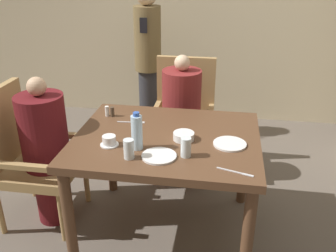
{
  "coord_description": "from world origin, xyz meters",
  "views": [
    {
      "loc": [
        0.35,
        -2.12,
        1.8
      ],
      "look_at": [
        0.0,
        0.05,
        0.79
      ],
      "focal_mm": 40.0,
      "sensor_mm": 36.0,
      "label": 1
    }
  ],
  "objects_px": {
    "diner_in_left_chair": "(46,151)",
    "teacup_with_saucer": "(109,141)",
    "standing_host": "(148,59)",
    "bowl_small": "(184,136)",
    "glass_tall_near": "(129,149)",
    "chair_far_side": "(183,114)",
    "plate_main_right": "(158,156)",
    "glass_tall_mid": "(186,147)",
    "diner_in_far_chair": "(181,117)",
    "plate_main_left": "(230,144)",
    "water_bottle": "(137,132)",
    "chair_left_side": "(27,154)"
  },
  "relations": [
    {
      "from": "diner_in_left_chair",
      "to": "teacup_with_saucer",
      "type": "bearing_deg",
      "value": -18.83
    },
    {
      "from": "standing_host",
      "to": "teacup_with_saucer",
      "type": "distance_m",
      "value": 1.68
    },
    {
      "from": "bowl_small",
      "to": "glass_tall_near",
      "type": "bearing_deg",
      "value": -134.47
    },
    {
      "from": "chair_far_side",
      "to": "glass_tall_near",
      "type": "relative_size",
      "value": 8.56
    },
    {
      "from": "plate_main_right",
      "to": "glass_tall_mid",
      "type": "relative_size",
      "value": 1.74
    },
    {
      "from": "diner_in_far_chair",
      "to": "glass_tall_near",
      "type": "height_order",
      "value": "diner_in_far_chair"
    },
    {
      "from": "bowl_small",
      "to": "glass_tall_mid",
      "type": "xyz_separation_m",
      "value": [
        0.04,
        -0.21,
        0.03
      ]
    },
    {
      "from": "chair_far_side",
      "to": "bowl_small",
      "type": "height_order",
      "value": "chair_far_side"
    },
    {
      "from": "plate_main_left",
      "to": "glass_tall_near",
      "type": "xyz_separation_m",
      "value": [
        -0.57,
        -0.26,
        0.05
      ]
    },
    {
      "from": "plate_main_right",
      "to": "water_bottle",
      "type": "relative_size",
      "value": 0.87
    },
    {
      "from": "diner_in_left_chair",
      "to": "water_bottle",
      "type": "distance_m",
      "value": 0.78
    },
    {
      "from": "chair_left_side",
      "to": "glass_tall_mid",
      "type": "relative_size",
      "value": 8.56
    },
    {
      "from": "chair_far_side",
      "to": "plate_main_right",
      "type": "height_order",
      "value": "chair_far_side"
    },
    {
      "from": "chair_far_side",
      "to": "water_bottle",
      "type": "bearing_deg",
      "value": -97.72
    },
    {
      "from": "chair_far_side",
      "to": "plate_main_left",
      "type": "relative_size",
      "value": 4.93
    },
    {
      "from": "diner_in_far_chair",
      "to": "standing_host",
      "type": "bearing_deg",
      "value": 120.25
    },
    {
      "from": "plate_main_right",
      "to": "bowl_small",
      "type": "xyz_separation_m",
      "value": [
        0.12,
        0.24,
        0.02
      ]
    },
    {
      "from": "plate_main_right",
      "to": "glass_tall_mid",
      "type": "height_order",
      "value": "glass_tall_mid"
    },
    {
      "from": "diner_in_far_chair",
      "to": "water_bottle",
      "type": "xyz_separation_m",
      "value": [
        -0.15,
        -0.93,
        0.29
      ]
    },
    {
      "from": "diner_in_left_chair",
      "to": "plate_main_left",
      "type": "bearing_deg",
      "value": -2.51
    },
    {
      "from": "chair_far_side",
      "to": "teacup_with_saucer",
      "type": "bearing_deg",
      "value": -106.86
    },
    {
      "from": "plate_main_left",
      "to": "plate_main_right",
      "type": "distance_m",
      "value": 0.46
    },
    {
      "from": "standing_host",
      "to": "teacup_with_saucer",
      "type": "xyz_separation_m",
      "value": [
        0.12,
        -1.68,
        -0.07
      ]
    },
    {
      "from": "water_bottle",
      "to": "glass_tall_near",
      "type": "xyz_separation_m",
      "value": [
        -0.02,
        -0.12,
        -0.05
      ]
    },
    {
      "from": "chair_left_side",
      "to": "plate_main_right",
      "type": "distance_m",
      "value": 1.06
    },
    {
      "from": "water_bottle",
      "to": "chair_far_side",
      "type": "bearing_deg",
      "value": 82.28
    },
    {
      "from": "standing_host",
      "to": "glass_tall_near",
      "type": "xyz_separation_m",
      "value": [
        0.27,
        -1.81,
        -0.04
      ]
    },
    {
      "from": "chair_far_side",
      "to": "plate_main_right",
      "type": "xyz_separation_m",
      "value": [
        -0.0,
        -1.17,
        0.22
      ]
    },
    {
      "from": "water_bottle",
      "to": "glass_tall_mid",
      "type": "height_order",
      "value": "water_bottle"
    },
    {
      "from": "plate_main_left",
      "to": "teacup_with_saucer",
      "type": "xyz_separation_m",
      "value": [
        -0.72,
        -0.12,
        0.02
      ]
    },
    {
      "from": "plate_main_right",
      "to": "glass_tall_near",
      "type": "relative_size",
      "value": 1.74
    },
    {
      "from": "chair_far_side",
      "to": "diner_in_far_chair",
      "type": "relative_size",
      "value": 0.92
    },
    {
      "from": "standing_host",
      "to": "glass_tall_near",
      "type": "bearing_deg",
      "value": -81.39
    },
    {
      "from": "chair_left_side",
      "to": "glass_tall_mid",
      "type": "xyz_separation_m",
      "value": [
        1.15,
        -0.24,
        0.27
      ]
    },
    {
      "from": "diner_in_left_chair",
      "to": "bowl_small",
      "type": "relative_size",
      "value": 8.23
    },
    {
      "from": "diner_in_far_chair",
      "to": "teacup_with_saucer",
      "type": "distance_m",
      "value": 1.0
    },
    {
      "from": "chair_far_side",
      "to": "standing_host",
      "type": "distance_m",
      "value": 0.81
    },
    {
      "from": "diner_in_far_chair",
      "to": "standing_host",
      "type": "xyz_separation_m",
      "value": [
        -0.44,
        0.75,
        0.28
      ]
    },
    {
      "from": "glass_tall_near",
      "to": "glass_tall_mid",
      "type": "xyz_separation_m",
      "value": [
        0.32,
        0.07,
        0.0
      ]
    },
    {
      "from": "bowl_small",
      "to": "diner_in_far_chair",
      "type": "bearing_deg",
      "value": 98.31
    },
    {
      "from": "plate_main_right",
      "to": "teacup_with_saucer",
      "type": "bearing_deg",
      "value": 163.69
    },
    {
      "from": "plate_main_left",
      "to": "bowl_small",
      "type": "relative_size",
      "value": 1.52
    },
    {
      "from": "diner_in_left_chair",
      "to": "bowl_small",
      "type": "height_order",
      "value": "diner_in_left_chair"
    },
    {
      "from": "diner_in_left_chair",
      "to": "glass_tall_near",
      "type": "xyz_separation_m",
      "value": [
        0.68,
        -0.31,
        0.24
      ]
    },
    {
      "from": "plate_main_left",
      "to": "diner_in_far_chair",
      "type": "bearing_deg",
      "value": 116.62
    },
    {
      "from": "chair_left_side",
      "to": "diner_in_far_chair",
      "type": "height_order",
      "value": "diner_in_far_chair"
    },
    {
      "from": "teacup_with_saucer",
      "to": "bowl_small",
      "type": "bearing_deg",
      "value": 18.85
    },
    {
      "from": "water_bottle",
      "to": "bowl_small",
      "type": "bearing_deg",
      "value": 31.94
    },
    {
      "from": "teacup_with_saucer",
      "to": "diner_in_left_chair",
      "type": "bearing_deg",
      "value": 161.17
    },
    {
      "from": "bowl_small",
      "to": "glass_tall_near",
      "type": "relative_size",
      "value": 1.14
    }
  ]
}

